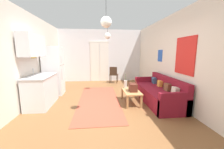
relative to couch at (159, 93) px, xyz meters
name	(u,v)px	position (x,y,z in m)	size (l,w,h in m)	color
ground_plane	(104,111)	(-1.79, -0.43, -0.32)	(4.98, 8.29, 0.10)	brown
wall_back	(101,56)	(-1.79, 3.46, 1.10)	(4.58, 0.13, 2.77)	silver
wall_right	(184,59)	(0.45, -0.43, 1.11)	(0.12, 7.89, 2.77)	silver
wall_left	(12,60)	(-4.02, -0.43, 1.11)	(0.12, 7.89, 2.77)	silver
area_rug	(99,100)	(-1.93, 0.31, -0.27)	(1.29, 3.29, 0.01)	#9E4733
couch	(159,93)	(0.00, 0.00, 0.00)	(0.84, 2.18, 0.81)	maroon
coffee_table	(131,92)	(-0.92, 0.01, 0.07)	(0.48, 0.94, 0.40)	#B27F4C
bamboo_vase	(125,84)	(-1.04, 0.33, 0.25)	(0.10, 0.10, 0.46)	beige
handbag	(133,87)	(-0.89, -0.08, 0.25)	(0.23, 0.34, 0.36)	#512319
refrigerator	(54,71)	(-3.59, 1.18, 0.62)	(0.67, 0.59, 1.80)	white
kitchen_counter	(39,80)	(-3.65, 0.09, 0.51)	(0.63, 1.21, 2.08)	silver
accent_chair	(114,74)	(-1.15, 2.84, 0.20)	(0.51, 0.50, 0.84)	#382619
pendant_lamp_near	(106,22)	(-1.74, -0.84, 1.97)	(0.25, 0.25, 0.65)	black
pendant_lamp_far	(107,36)	(-1.57, 1.24, 1.91)	(0.23, 0.23, 0.70)	black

